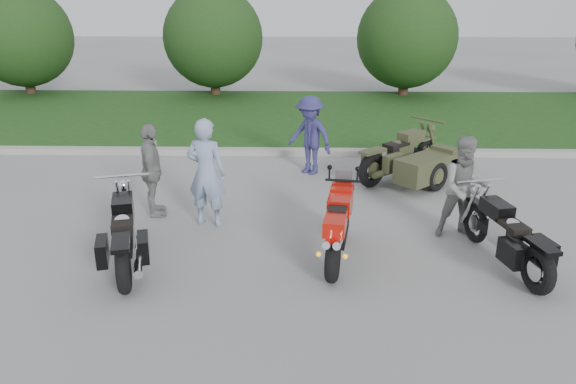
{
  "coord_description": "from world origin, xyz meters",
  "views": [
    {
      "loc": [
        0.19,
        -7.46,
        3.99
      ],
      "look_at": [
        -0.01,
        1.16,
        0.8
      ],
      "focal_mm": 35.0,
      "sensor_mm": 36.0,
      "label": 1
    }
  ],
  "objects_px": {
    "sportbike_red": "(338,224)",
    "person_stripe": "(206,173)",
    "person_grey": "(465,188)",
    "cruiser_right": "(509,240)",
    "person_denim": "(310,135)",
    "cruiser_sidecar": "(414,163)",
    "person_back": "(152,171)",
    "cruiser_left": "(125,237)"
  },
  "relations": [
    {
      "from": "person_back",
      "to": "person_denim",
      "type": "bearing_deg",
      "value": -62.67
    },
    {
      "from": "sportbike_red",
      "to": "cruiser_left",
      "type": "bearing_deg",
      "value": -165.83
    },
    {
      "from": "person_denim",
      "to": "person_grey",
      "type": "bearing_deg",
      "value": -15.08
    },
    {
      "from": "cruiser_sidecar",
      "to": "person_back",
      "type": "height_order",
      "value": "person_back"
    },
    {
      "from": "sportbike_red",
      "to": "cruiser_left",
      "type": "xyz_separation_m",
      "value": [
        -3.17,
        -0.29,
        -0.1
      ]
    },
    {
      "from": "cruiser_left",
      "to": "person_grey",
      "type": "xyz_separation_m",
      "value": [
        5.3,
        1.22,
        0.38
      ]
    },
    {
      "from": "cruiser_sidecar",
      "to": "person_back",
      "type": "distance_m",
      "value": 5.4
    },
    {
      "from": "sportbike_red",
      "to": "person_stripe",
      "type": "height_order",
      "value": "person_stripe"
    },
    {
      "from": "cruiser_left",
      "to": "person_denim",
      "type": "distance_m",
      "value": 5.34
    },
    {
      "from": "cruiser_left",
      "to": "cruiser_sidecar",
      "type": "xyz_separation_m",
      "value": [
        4.99,
        3.84,
        -0.02
      ]
    },
    {
      "from": "sportbike_red",
      "to": "person_stripe",
      "type": "relative_size",
      "value": 1.1
    },
    {
      "from": "person_grey",
      "to": "person_back",
      "type": "relative_size",
      "value": 1.01
    },
    {
      "from": "sportbike_red",
      "to": "person_grey",
      "type": "distance_m",
      "value": 2.34
    },
    {
      "from": "sportbike_red",
      "to": "person_denim",
      "type": "distance_m",
      "value": 4.26
    },
    {
      "from": "cruiser_sidecar",
      "to": "person_grey",
      "type": "distance_m",
      "value": 2.67
    },
    {
      "from": "cruiser_right",
      "to": "person_denim",
      "type": "bearing_deg",
      "value": 110.3
    },
    {
      "from": "cruiser_right",
      "to": "person_back",
      "type": "xyz_separation_m",
      "value": [
        -5.75,
        1.93,
        0.39
      ]
    },
    {
      "from": "person_stripe",
      "to": "cruiser_right",
      "type": "bearing_deg",
      "value": 176.09
    },
    {
      "from": "cruiser_right",
      "to": "person_grey",
      "type": "xyz_separation_m",
      "value": [
        -0.38,
        1.14,
        0.4
      ]
    },
    {
      "from": "cruiser_left",
      "to": "person_denim",
      "type": "xyz_separation_m",
      "value": [
        2.8,
        4.53,
        0.39
      ]
    },
    {
      "from": "sportbike_red",
      "to": "cruiser_left",
      "type": "relative_size",
      "value": 0.86
    },
    {
      "from": "person_grey",
      "to": "person_denim",
      "type": "relative_size",
      "value": 0.99
    },
    {
      "from": "person_grey",
      "to": "person_stripe",
      "type": "bearing_deg",
      "value": 173.15
    },
    {
      "from": "person_denim",
      "to": "sportbike_red",
      "type": "bearing_deg",
      "value": -47.16
    },
    {
      "from": "person_stripe",
      "to": "person_denim",
      "type": "distance_m",
      "value": 3.44
    },
    {
      "from": "cruiser_right",
      "to": "person_stripe",
      "type": "xyz_separation_m",
      "value": [
        -4.7,
        1.53,
        0.49
      ]
    },
    {
      "from": "cruiser_left",
      "to": "person_stripe",
      "type": "bearing_deg",
      "value": 43.56
    },
    {
      "from": "cruiser_right",
      "to": "person_denim",
      "type": "distance_m",
      "value": 5.32
    },
    {
      "from": "sportbike_red",
      "to": "person_denim",
      "type": "bearing_deg",
      "value": 103.79
    },
    {
      "from": "person_stripe",
      "to": "person_grey",
      "type": "height_order",
      "value": "person_stripe"
    },
    {
      "from": "cruiser_left",
      "to": "cruiser_sidecar",
      "type": "distance_m",
      "value": 6.3
    },
    {
      "from": "person_grey",
      "to": "person_denim",
      "type": "xyz_separation_m",
      "value": [
        -2.5,
        3.31,
        0.01
      ]
    },
    {
      "from": "person_stripe",
      "to": "person_denim",
      "type": "xyz_separation_m",
      "value": [
        1.82,
        2.92,
        -0.09
      ]
    },
    {
      "from": "sportbike_red",
      "to": "person_denim",
      "type": "relative_size",
      "value": 1.2
    },
    {
      "from": "cruiser_left",
      "to": "cruiser_right",
      "type": "height_order",
      "value": "cruiser_left"
    },
    {
      "from": "cruiser_left",
      "to": "sportbike_red",
      "type": "bearing_deg",
      "value": -9.74
    },
    {
      "from": "cruiser_right",
      "to": "cruiser_sidecar",
      "type": "height_order",
      "value": "cruiser_sidecar"
    },
    {
      "from": "cruiser_sidecar",
      "to": "cruiser_right",
      "type": "bearing_deg",
      "value": -31.81
    },
    {
      "from": "person_stripe",
      "to": "person_denim",
      "type": "bearing_deg",
      "value": -107.8
    },
    {
      "from": "cruiser_left",
      "to": "cruiser_right",
      "type": "distance_m",
      "value": 5.68
    },
    {
      "from": "cruiser_left",
      "to": "cruiser_right",
      "type": "bearing_deg",
      "value": -14.24
    },
    {
      "from": "person_denim",
      "to": "person_back",
      "type": "height_order",
      "value": "person_denim"
    }
  ]
}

